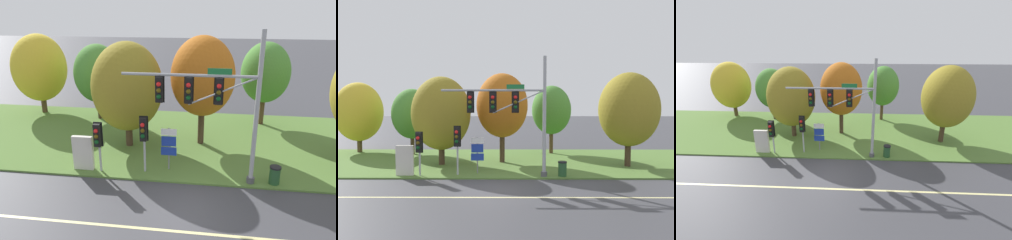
# 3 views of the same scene
# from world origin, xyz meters

# --- Properties ---
(ground_plane) EXTENTS (160.00, 160.00, 0.00)m
(ground_plane) POSITION_xyz_m (0.00, 0.00, 0.00)
(ground_plane) COLOR #3D3D42
(lane_stripe) EXTENTS (36.00, 0.16, 0.01)m
(lane_stripe) POSITION_xyz_m (0.00, -1.20, 0.00)
(lane_stripe) COLOR beige
(lane_stripe) RESTS_ON ground
(grass_verge) EXTENTS (48.00, 11.50, 0.10)m
(grass_verge) POSITION_xyz_m (0.00, 8.25, 0.05)
(grass_verge) COLOR #517533
(grass_verge) RESTS_ON ground
(traffic_signal_mast) EXTENTS (6.59, 0.49, 7.48)m
(traffic_signal_mast) POSITION_xyz_m (1.22, 2.93, 4.34)
(traffic_signal_mast) COLOR #9EA0A5
(traffic_signal_mast) RESTS_ON grass_verge
(pedestrian_signal_near_kerb) EXTENTS (0.46, 0.55, 2.80)m
(pedestrian_signal_near_kerb) POSITION_xyz_m (-4.67, 2.96, 2.09)
(pedestrian_signal_near_kerb) COLOR #9EA0A5
(pedestrian_signal_near_kerb) RESTS_ON grass_verge
(pedestrian_signal_further_along) EXTENTS (0.46, 0.55, 3.15)m
(pedestrian_signal_further_along) POSITION_xyz_m (-2.31, 3.22, 2.38)
(pedestrian_signal_further_along) COLOR #9EA0A5
(pedestrian_signal_further_along) RESTS_ON grass_verge
(route_sign_post) EXTENTS (0.84, 0.08, 2.39)m
(route_sign_post) POSITION_xyz_m (-1.08, 3.80, 1.56)
(route_sign_post) COLOR slate
(route_sign_post) RESTS_ON grass_verge
(tree_nearest_road) EXTENTS (4.29, 4.29, 6.37)m
(tree_nearest_road) POSITION_xyz_m (-12.71, 12.44, 3.78)
(tree_nearest_road) COLOR #4C3823
(tree_nearest_road) RESTS_ON grass_verge
(tree_left_of_mast) EXTENTS (3.53, 3.53, 5.76)m
(tree_left_of_mast) POSITION_xyz_m (-7.58, 11.53, 3.64)
(tree_left_of_mast) COLOR #423021
(tree_left_of_mast) RESTS_ON grass_verge
(tree_behind_signpost) EXTENTS (4.31, 4.31, 6.50)m
(tree_behind_signpost) POSITION_xyz_m (-4.00, 6.69, 3.89)
(tree_behind_signpost) COLOR #423021
(tree_behind_signpost) RESTS_ON grass_verge
(tree_mid_verge) EXTENTS (3.91, 3.91, 6.80)m
(tree_mid_verge) POSITION_xyz_m (0.46, 7.64, 4.44)
(tree_mid_verge) COLOR #423021
(tree_mid_verge) RESTS_ON grass_verge
(tree_tall_centre) EXTENTS (3.47, 3.47, 6.05)m
(tree_tall_centre) POSITION_xyz_m (4.79, 11.92, 3.96)
(tree_tall_centre) COLOR #4C3823
(tree_tall_centre) RESTS_ON grass_verge
(tree_right_far) EXTENTS (4.23, 4.23, 6.75)m
(tree_right_far) POSITION_xyz_m (9.56, 6.15, 4.18)
(tree_right_far) COLOR #423021
(tree_right_far) RESTS_ON grass_verge
(info_kiosk) EXTENTS (1.10, 0.24, 1.90)m
(info_kiosk) POSITION_xyz_m (-5.64, 3.21, 1.04)
(info_kiosk) COLOR beige
(info_kiosk) RESTS_ON grass_verge
(trash_bin) EXTENTS (0.56, 0.56, 0.93)m
(trash_bin) POSITION_xyz_m (4.33, 3.01, 0.57)
(trash_bin) COLOR #234C28
(trash_bin) RESTS_ON grass_verge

